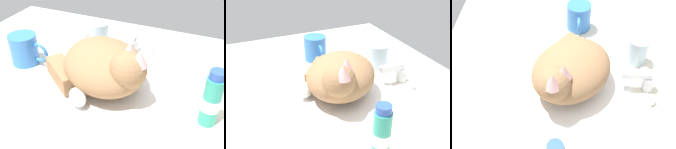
{
  "view_description": "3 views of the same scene",
  "coord_description": "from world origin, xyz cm",
  "views": [
    {
      "loc": [
        25.8,
        -53.67,
        44.32
      ],
      "look_at": [
        2.48,
        -0.63,
        5.06
      ],
      "focal_mm": 44.88,
      "sensor_mm": 36.0,
      "label": 1
    },
    {
      "loc": [
        66.67,
        -30.9,
        46.62
      ],
      "look_at": [
        -0.02,
        -0.86,
        7.2
      ],
      "focal_mm": 46.65,
      "sensor_mm": 36.0,
      "label": 2
    },
    {
      "loc": [
        53.67,
        0.22,
        63.64
      ],
      "look_at": [
        1.14,
        -1.76,
        5.91
      ],
      "focal_mm": 46.67,
      "sensor_mm": 36.0,
      "label": 3
    }
  ],
  "objects": [
    {
      "name": "rinse_cup",
      "position": [
        -11.0,
        19.5,
        4.25
      ],
      "size": [
        6.19,
        6.19,
        8.5
      ],
      "color": "silver",
      "rests_on": "ground_plane"
    },
    {
      "name": "soap_bar",
      "position": [
        -20.02,
        20.96,
        2.29
      ],
      "size": [
        7.92,
        5.92,
        2.18
      ],
      "primitive_type": "cube",
      "rotation": [
        0.0,
        0.0,
        -0.19
      ],
      "color": "white",
      "rests_on": "soap_dish"
    },
    {
      "name": "toothpaste_bottle",
      "position": [
        26.6,
        -2.71,
        6.39
      ],
      "size": [
        4.07,
        4.07,
        13.72
      ],
      "color": "teal",
      "rests_on": "ground_plane"
    },
    {
      "name": "sink_basin",
      "position": [
        0.0,
        0.0,
        0.45
      ],
      "size": [
        33.56,
        33.56,
        0.9
      ],
      "primitive_type": "cylinder",
      "color": "white",
      "rests_on": "ground_plane"
    },
    {
      "name": "ground_plane",
      "position": [
        0.0,
        0.0,
        -1.5
      ],
      "size": [
        110.0,
        82.5,
        3.0
      ],
      "primitive_type": "cube",
      "color": "silver"
    },
    {
      "name": "faucet",
      "position": [
        0.0,
        20.41,
        2.81
      ],
      "size": [
        13.03,
        9.81,
        6.5
      ],
      "color": "silver",
      "rests_on": "ground_plane"
    },
    {
      "name": "soap_dish",
      "position": [
        -20.02,
        20.96,
        0.6
      ],
      "size": [
        9.0,
        6.4,
        1.2
      ],
      "primitive_type": "cube",
      "color": "white",
      "rests_on": "ground_plane"
    },
    {
      "name": "coffee_mug",
      "position": [
        -26.56,
        1.95,
        4.5
      ],
      "size": [
        12.38,
        8.16,
        9.01
      ],
      "color": "#3372C6",
      "rests_on": "ground_plane"
    },
    {
      "name": "cat",
      "position": [
        0.6,
        -0.81,
        7.05
      ],
      "size": [
        32.69,
        29.95,
        14.84
      ],
      "color": "#936B47",
      "rests_on": "sink_basin"
    }
  ]
}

